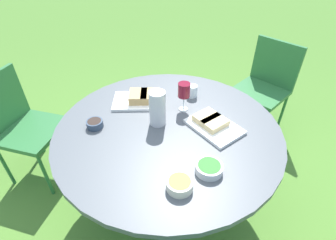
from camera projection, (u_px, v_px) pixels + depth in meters
ground_plane at (168, 199)px, 2.05m from camera, size 40.00×40.00×0.00m
dining_table at (168, 140)px, 1.67m from camera, size 1.38×1.38×0.73m
chair_near_right at (266, 82)px, 2.45m from camera, size 0.60×0.59×0.89m
chair_far_back at (20, 122)px, 1.98m from camera, size 0.58×0.57×0.89m
water_pitcher at (157, 108)px, 1.57m from camera, size 0.11×0.10×0.23m
wine_glass at (184, 91)px, 1.67m from camera, size 0.08×0.08×0.20m
platter_bread_main at (213, 124)px, 1.60m from camera, size 0.39×0.35×0.06m
platter_charcuterie at (142, 98)px, 1.81m from camera, size 0.28×0.38×0.07m
bowl_fries at (180, 184)px, 1.23m from camera, size 0.13×0.13×0.05m
bowl_salad at (209, 168)px, 1.32m from camera, size 0.14×0.14×0.04m
bowl_olives at (95, 123)px, 1.60m from camera, size 0.10×0.10×0.05m
cup_water_near at (192, 91)px, 1.87m from camera, size 0.07×0.07×0.08m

